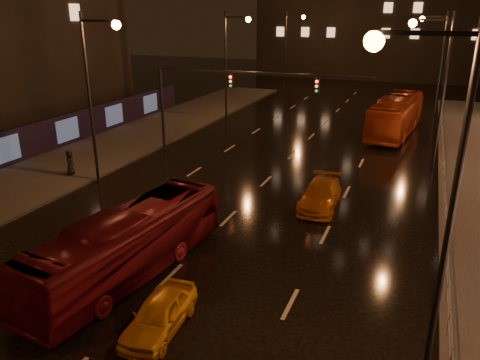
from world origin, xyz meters
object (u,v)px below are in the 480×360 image
(bus_red, at_px, (128,244))
(pedestrian_c, at_px, (70,162))
(taxi_near, at_px, (160,314))
(taxi_far, at_px, (320,195))
(bus_curb, at_px, (396,115))

(bus_red, bearing_deg, pedestrian_c, 147.28)
(taxi_near, bearing_deg, pedestrian_c, 135.84)
(taxi_far, bearing_deg, taxi_near, -104.59)
(pedestrian_c, bearing_deg, bus_red, -153.05)
(bus_curb, distance_m, pedestrian_c, 26.60)
(bus_red, distance_m, taxi_near, 3.92)
(bus_curb, distance_m, taxi_far, 18.43)
(bus_red, height_order, pedestrian_c, bus_red)
(pedestrian_c, bearing_deg, taxi_far, -109.39)
(taxi_near, height_order, pedestrian_c, pedestrian_c)
(taxi_near, xyz_separation_m, pedestrian_c, (-13.27, 11.24, 0.33))
(taxi_far, relative_size, pedestrian_c, 2.90)
(bus_curb, bearing_deg, taxi_near, -93.23)
(bus_red, distance_m, bus_curb, 29.07)
(bus_curb, xyz_separation_m, taxi_near, (-5.04, -30.52, -1.00))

